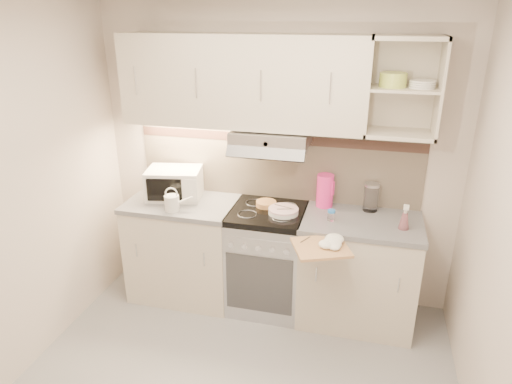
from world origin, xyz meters
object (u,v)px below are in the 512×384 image
Objects in this scene: plate_stack at (283,211)px; cutting_board at (321,247)px; microwave at (174,183)px; spray_bottle at (405,219)px; electric_range at (267,259)px; pink_pitcher at (325,191)px; glass_jar at (371,197)px; watering_can at (173,202)px.

plate_stack reaches higher than cutting_board.
microwave is 2.45× the size of spray_bottle.
microwave is 1.45m from cutting_board.
microwave is (-0.84, 0.08, 0.58)m from electric_range.
microwave reaches higher than spray_bottle.
cutting_board is (-0.56, -0.39, -0.11)m from spray_bottle.
spray_bottle is (1.05, -0.08, 0.53)m from electric_range.
plate_stack is (0.98, -0.11, -0.10)m from microwave.
electric_range is 0.79m from cutting_board.
cutting_board is (0.35, -0.43, -0.05)m from plate_stack.
pink_pitcher reaches higher than electric_range.
glass_jar reaches higher than cutting_board.
spray_bottle is at bearing -2.89° from plate_stack.
microwave is 2.17× the size of glass_jar.
pink_pitcher is (1.28, 0.12, 0.01)m from microwave.
plate_stack is (0.13, -0.03, 0.47)m from electric_range.
spray_bottle is 0.69m from cutting_board.
electric_range is at bearing -133.23° from pink_pitcher.
microwave is at bearing 173.50° from plate_stack.
watering_can is 1.59m from glass_jar.
plate_stack is at bearing -177.99° from spray_bottle.
electric_range is 0.76m from pink_pitcher.
plate_stack is 0.40m from pink_pitcher.
electric_range reaches higher than cutting_board.
cutting_board is (0.49, -0.47, 0.42)m from electric_range.
electric_range is 3.87× the size of glass_jar.
watering_can is 1.12× the size of spray_bottle.
glass_jar is 1.13× the size of spray_bottle.
microwave reaches higher than watering_can.
glass_jar reaches higher than plate_stack.
microwave is 2.18× the size of watering_can.
cutting_board is (1.33, -0.54, -0.16)m from microwave.
plate_stack is at bearing -119.93° from pink_pitcher.
pink_pitcher is (0.43, 0.20, 0.59)m from electric_range.
watering_can is 0.63× the size of cutting_board.
glass_jar is at bearing 0.51° from watering_can.
spray_bottle is at bearing -2.33° from pink_pitcher.
glass_jar is (0.67, 0.23, 0.09)m from plate_stack.
pink_pitcher is (0.30, 0.23, 0.11)m from plate_stack.
spray_bottle reaches higher than watering_can.
watering_can is 0.96× the size of plate_stack.
electric_range is at bearing -179.45° from spray_bottle.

